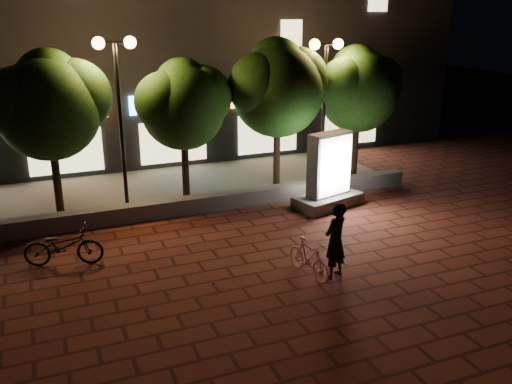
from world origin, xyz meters
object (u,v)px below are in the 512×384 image
ad_kiosk (329,177)px  tree_right (278,85)px  tree_mid (184,101)px  scooter_pink (308,258)px  rider (335,240)px  scooter_parked (63,246)px  tree_far_right (359,86)px  tree_left (49,102)px  street_lamp_left (117,80)px  street_lamp_right (325,74)px

ad_kiosk → tree_right: bearing=103.7°
tree_mid → scooter_pink: 7.24m
rider → scooter_pink: bearing=-52.1°
ad_kiosk → scooter_pink: (-2.82, -4.05, -0.52)m
tree_right → rider: bearing=-103.6°
ad_kiosk → scooter_parked: ad_kiosk is taller
tree_right → tree_far_right: 3.20m
tree_left → tree_right: size_ratio=0.97×
tree_left → street_lamp_left: (1.95, -0.26, 0.58)m
tree_left → tree_far_right: tree_left is taller
rider → street_lamp_left: bearing=-86.4°
tree_right → tree_left: bearing=-180.0°
street_lamp_left → rider: (3.70, -6.60, -3.10)m
tree_mid → street_lamp_right: 5.00m
tree_mid → street_lamp_left: bearing=-172.7°
street_lamp_left → scooter_pink: size_ratio=3.43×
tree_left → scooter_parked: size_ratio=2.56×
tree_far_right → ad_kiosk: tree_far_right is taller
tree_mid → scooter_parked: 6.26m
tree_left → scooter_parked: (-0.18, -3.79, -2.94)m
tree_mid → street_lamp_right: bearing=-3.0°
tree_left → tree_mid: 4.00m
tree_right → tree_mid: bearing=-180.0°
tree_left → street_lamp_right: (8.95, -0.26, 0.45)m
tree_far_right → ad_kiosk: bearing=-135.3°
tree_far_right → scooter_pink: size_ratio=3.16×
ad_kiosk → tree_left: bearing=162.2°
tree_far_right → rider: size_ratio=2.57×
scooter_pink → tree_far_right: bearing=40.8°
tree_right → street_lamp_left: street_lamp_left is taller
tree_mid → tree_far_right: (6.50, 0.00, 0.15)m
street_lamp_left → ad_kiosk: 7.09m
scooter_pink → scooter_parked: (-5.28, 2.80, 0.05)m
tree_right → ad_kiosk: bearing=-76.3°
tree_far_right → ad_kiosk: size_ratio=1.96×
tree_far_right → street_lamp_left: street_lamp_left is taller
tree_right → street_lamp_right: tree_right is taller
tree_right → street_lamp_right: bearing=-9.1°
scooter_pink → rider: size_ratio=0.82×
tree_right → scooter_parked: tree_right is taller
tree_right → street_lamp_right: (1.64, -0.26, 0.33)m
tree_left → rider: 9.24m
tree_mid → rider: 7.42m
tree_far_right → street_lamp_right: bearing=-170.4°
tree_right → street_lamp_left: bearing=-177.2°
street_lamp_right → scooter_pink: bearing=-121.3°
tree_mid → tree_far_right: size_ratio=0.95×
tree_mid → rider: (1.65, -6.87, -2.29)m
tree_left → tree_mid: tree_left is taller
ad_kiosk → scooter_parked: bearing=-171.3°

